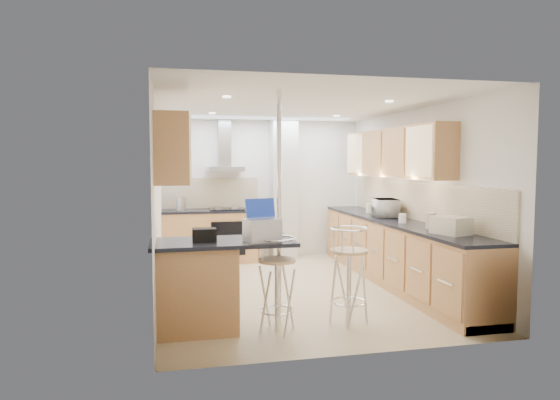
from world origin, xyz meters
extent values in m
plane|color=tan|center=(0.00, 0.00, 0.00)|extent=(4.80, 4.80, 0.00)
cube|color=white|center=(0.00, 2.40, 1.25)|extent=(3.60, 0.04, 2.50)
cube|color=white|center=(0.00, -2.40, 1.25)|extent=(3.60, 0.04, 2.50)
cube|color=white|center=(-1.80, 0.00, 1.25)|extent=(0.04, 4.80, 2.50)
cube|color=white|center=(1.80, 0.00, 1.25)|extent=(0.04, 4.80, 2.50)
cube|color=white|center=(0.00, 0.00, 2.50)|extent=(3.60, 4.80, 0.02)
cube|color=#C47D4E|center=(1.63, 0.40, 1.88)|extent=(0.34, 3.00, 0.72)
cube|color=#C47D4E|center=(-1.63, -1.35, 1.88)|extent=(0.34, 0.62, 0.72)
cube|color=#EEE0C8|center=(1.79, 0.00, 1.18)|extent=(0.03, 4.40, 0.56)
cube|color=#EEE0C8|center=(-0.95, 2.38, 1.18)|extent=(1.70, 0.03, 0.56)
cube|color=silver|center=(0.35, 2.20, 1.25)|extent=(0.45, 0.40, 2.50)
cube|color=#A7A9AB|center=(-0.70, 2.15, 1.62)|extent=(0.62, 0.48, 0.08)
cube|color=#A7A9AB|center=(-0.70, 2.29, 2.06)|extent=(0.22, 0.20, 0.88)
cylinder|color=silver|center=(-0.53, -1.45, 1.25)|extent=(0.05, 0.05, 2.50)
cube|color=black|center=(-0.70, 1.79, 0.45)|extent=(0.58, 0.02, 0.58)
cube|color=black|center=(-0.70, 2.10, 0.93)|extent=(0.58, 0.50, 0.02)
cube|color=tan|center=(0.00, 1.80, 2.48)|extent=(2.80, 0.35, 0.02)
cube|color=#C47D4E|center=(1.50, 0.00, 0.44)|extent=(0.60, 4.40, 0.88)
cube|color=black|center=(1.50, 0.00, 0.90)|extent=(0.63, 4.40, 0.04)
cube|color=#C47D4E|center=(-0.95, 2.10, 0.44)|extent=(1.70, 0.60, 0.88)
cube|color=black|center=(-0.95, 2.10, 0.90)|extent=(1.70, 0.63, 0.04)
cube|color=#C47D4E|center=(-1.12, -1.45, 0.45)|extent=(1.35, 0.62, 0.90)
cube|color=black|center=(-1.12, -1.45, 0.92)|extent=(1.47, 0.72, 0.04)
imported|color=white|center=(1.52, 0.38, 1.06)|extent=(0.42, 0.55, 0.27)
cube|color=#9FA2A6|center=(-0.74, -1.60, 1.06)|extent=(0.39, 0.32, 0.23)
cube|color=black|center=(-1.31, -1.45, 1.01)|extent=(0.24, 0.18, 0.13)
cylinder|color=beige|center=(1.53, 0.52, 1.02)|extent=(0.15, 0.15, 0.20)
cylinder|color=beige|center=(1.51, 1.01, 1.00)|extent=(0.13, 0.13, 0.15)
cylinder|color=beige|center=(1.52, -0.96, 1.02)|extent=(0.18, 0.18, 0.20)
cylinder|color=white|center=(1.42, -0.37, 0.98)|extent=(0.11, 0.11, 0.13)
cube|color=beige|center=(1.50, -1.43, 1.02)|extent=(0.41, 0.46, 0.20)
cylinder|color=#A7A9AB|center=(-1.47, 2.05, 1.03)|extent=(0.16, 0.16, 0.23)
camera|label=1|loc=(-1.65, -6.56, 1.76)|focal=32.00mm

